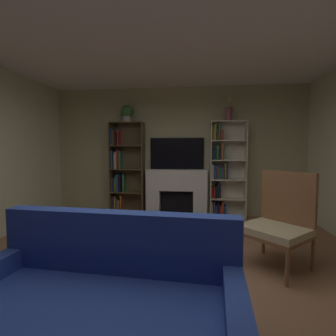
% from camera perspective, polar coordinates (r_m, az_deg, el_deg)
% --- Properties ---
extents(ground_plane, '(7.04, 7.04, 0.00)m').
position_cam_1_polar(ground_plane, '(3.02, -2.76, -23.97)').
color(ground_plane, '#8F6546').
extents(wall_back_accent, '(5.54, 0.06, 2.77)m').
position_cam_1_polar(wall_back_accent, '(5.61, 2.08, 3.68)').
color(wall_back_accent, tan).
rests_on(wall_back_accent, ground_plane).
extents(ceiling, '(5.54, 5.98, 0.06)m').
position_cam_1_polar(ceiling, '(3.01, -2.97, 31.43)').
color(ceiling, white).
rests_on(ceiling, wall_back_accent).
extents(fireplace, '(1.41, 0.56, 1.00)m').
position_cam_1_polar(fireplace, '(5.52, 1.93, -5.19)').
color(fireplace, white).
rests_on(fireplace, ground_plane).
extents(tv, '(1.16, 0.06, 0.68)m').
position_cam_1_polar(tv, '(5.55, 2.03, 3.25)').
color(tv, black).
rests_on(tv, fireplace).
extents(bookshelf_left, '(0.73, 0.33, 2.02)m').
position_cam_1_polar(bookshelf_left, '(5.70, -9.90, -0.75)').
color(bookshelf_left, brown).
rests_on(bookshelf_left, ground_plane).
extents(bookshelf_right, '(0.73, 0.33, 2.02)m').
position_cam_1_polar(bookshelf_right, '(5.49, 12.24, -0.73)').
color(bookshelf_right, beige).
rests_on(bookshelf_right, ground_plane).
extents(potted_plant, '(0.27, 0.27, 0.37)m').
position_cam_1_polar(potted_plant, '(5.68, -9.20, 12.06)').
color(potted_plant, beige).
rests_on(potted_plant, bookshelf_left).
extents(vase_with_flowers, '(0.15, 0.15, 0.48)m').
position_cam_1_polar(vase_with_flowers, '(5.51, 13.45, 11.80)').
color(vase_with_flowers, '#924852').
rests_on(vase_with_flowers, bookshelf_right).
extents(couch, '(2.01, 1.07, 0.92)m').
position_cam_1_polar(couch, '(2.09, -14.75, -28.83)').
color(couch, '#294397').
rests_on(couch, ground_plane).
extents(armchair, '(0.92, 0.93, 1.15)m').
position_cam_1_polar(armchair, '(3.45, 23.62, -10.77)').
color(armchair, brown).
rests_on(armchair, ground_plane).
extents(coffee_table, '(0.82, 0.45, 0.42)m').
position_cam_1_polar(coffee_table, '(2.71, -8.60, -19.13)').
color(coffee_table, brown).
rests_on(coffee_table, ground_plane).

